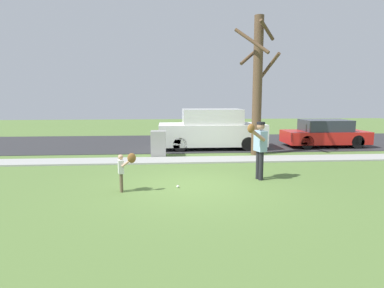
# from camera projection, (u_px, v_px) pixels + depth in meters

# --- Properties ---
(ground_plane) EXTENTS (48.00, 48.00, 0.00)m
(ground_plane) POSITION_uv_depth(u_px,v_px,m) (185.00, 161.00, 12.60)
(ground_plane) COLOR #567538
(sidewalk_strip) EXTENTS (36.00, 1.20, 0.06)m
(sidewalk_strip) POSITION_uv_depth(u_px,v_px,m) (185.00, 160.00, 12.69)
(sidewalk_strip) COLOR #A3A39E
(sidewalk_strip) RESTS_ON ground
(road_surface) EXTENTS (36.00, 6.80, 0.02)m
(road_surface) POSITION_uv_depth(u_px,v_px,m) (180.00, 143.00, 17.63)
(road_surface) COLOR #2D2D30
(road_surface) RESTS_ON ground
(person_adult) EXTENTS (0.67, 0.76, 1.74)m
(person_adult) POSITION_uv_depth(u_px,v_px,m) (259.00, 144.00, 9.66)
(person_adult) COLOR black
(person_adult) RESTS_ON ground
(person_child) EXTENTS (0.51, 0.35, 1.04)m
(person_child) POSITION_uv_depth(u_px,v_px,m) (124.00, 167.00, 8.45)
(person_child) COLOR brown
(person_child) RESTS_ON ground
(baseball) EXTENTS (0.07, 0.07, 0.07)m
(baseball) POSITION_uv_depth(u_px,v_px,m) (178.00, 186.00, 8.93)
(baseball) COLOR white
(baseball) RESTS_ON ground
(utility_cabinet) EXTENTS (0.61, 0.66, 1.08)m
(utility_cabinet) POSITION_uv_depth(u_px,v_px,m) (158.00, 144.00, 13.51)
(utility_cabinet) COLOR gray
(utility_cabinet) RESTS_ON ground
(street_tree_near) EXTENTS (1.85, 1.89, 5.76)m
(street_tree_near) POSITION_uv_depth(u_px,v_px,m) (258.00, 83.00, 13.65)
(street_tree_near) COLOR brown
(street_tree_near) RESTS_ON ground
(parked_van_white) EXTENTS (5.00, 1.95, 1.88)m
(parked_van_white) POSITION_uv_depth(u_px,v_px,m) (212.00, 130.00, 15.55)
(parked_van_white) COLOR silver
(parked_van_white) RESTS_ON road_surface
(parked_hatchback_red) EXTENTS (4.00, 1.75, 1.33)m
(parked_hatchback_red) POSITION_uv_depth(u_px,v_px,m) (325.00, 134.00, 16.19)
(parked_hatchback_red) COLOR red
(parked_hatchback_red) RESTS_ON road_surface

